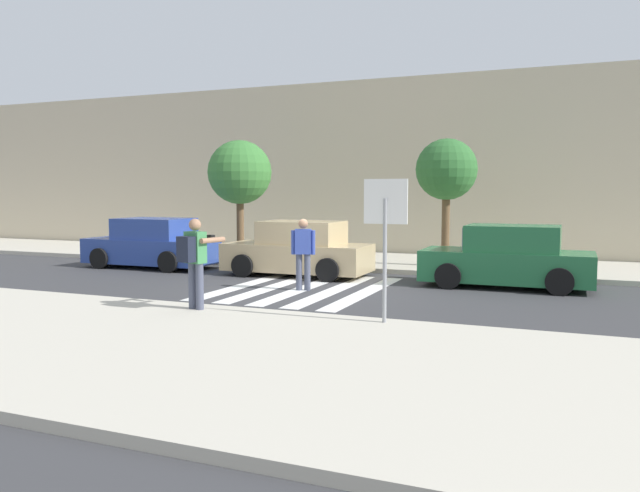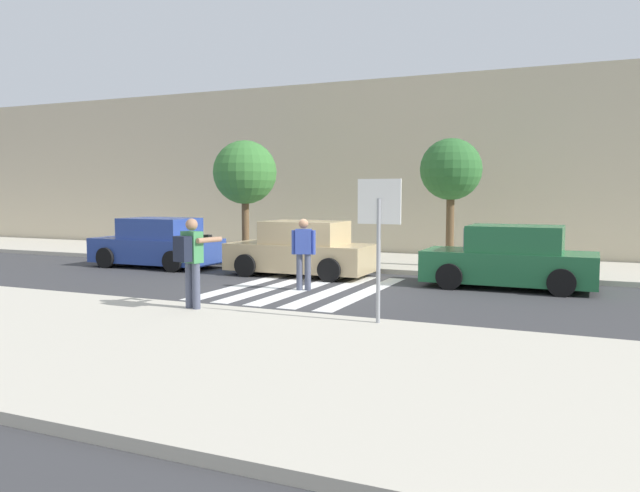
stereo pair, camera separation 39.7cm
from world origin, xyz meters
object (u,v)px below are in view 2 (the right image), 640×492
(parked_car_blue, at_px, (157,244))
(street_tree_west, at_px, (245,173))
(parked_car_green, at_px, (510,259))
(parked_car_tan, at_px, (301,250))
(pedestrian_crossing, at_px, (304,250))
(street_tree_center, at_px, (451,170))
(photographer_with_backpack, at_px, (191,255))
(stop_sign, at_px, (379,219))

(parked_car_blue, xyz_separation_m, street_tree_west, (2.04, 1.99, 2.26))
(parked_car_blue, height_order, parked_car_green, same)
(parked_car_tan, relative_size, parked_car_green, 1.00)
(pedestrian_crossing, height_order, street_tree_center, street_tree_center)
(parked_car_blue, bearing_deg, parked_car_tan, 0.00)
(photographer_with_backpack, bearing_deg, pedestrian_crossing, 80.23)
(pedestrian_crossing, xyz_separation_m, parked_car_blue, (-6.22, 2.36, -0.25))
(parked_car_blue, bearing_deg, street_tree_center, 17.56)
(photographer_with_backpack, bearing_deg, street_tree_west, 113.85)
(stop_sign, bearing_deg, street_tree_west, 132.78)
(photographer_with_backpack, height_order, street_tree_west, street_tree_west)
(pedestrian_crossing, distance_m, parked_car_green, 5.10)
(parked_car_blue, bearing_deg, stop_sign, -32.14)
(photographer_with_backpack, xyz_separation_m, parked_car_tan, (-0.55, 6.03, -0.44))
(street_tree_center, bearing_deg, stop_sign, -85.89)
(street_tree_west, height_order, street_tree_center, street_tree_west)
(parked_car_green, relative_size, street_tree_center, 1.08)
(parked_car_tan, bearing_deg, photographer_with_backpack, -84.77)
(pedestrian_crossing, height_order, parked_car_tan, pedestrian_crossing)
(parked_car_tan, bearing_deg, parked_car_green, -0.00)
(parked_car_blue, relative_size, street_tree_center, 1.08)
(stop_sign, relative_size, parked_car_blue, 0.60)
(stop_sign, height_order, pedestrian_crossing, stop_sign)
(parked_car_tan, bearing_deg, street_tree_west, 146.41)
(pedestrian_crossing, bearing_deg, street_tree_center, 64.50)
(parked_car_blue, xyz_separation_m, street_tree_center, (8.65, 2.74, 2.27))
(street_tree_west, bearing_deg, parked_car_tan, -33.59)
(street_tree_center, bearing_deg, pedestrian_crossing, -115.50)
(photographer_with_backpack, distance_m, parked_car_tan, 6.07)
(street_tree_center, bearing_deg, photographer_with_backpack, -109.26)
(stop_sign, relative_size, parked_car_tan, 0.60)
(photographer_with_backpack, xyz_separation_m, street_tree_center, (3.06, 8.77, 1.83))
(parked_car_green, bearing_deg, parked_car_blue, 180.00)
(stop_sign, height_order, street_tree_west, street_tree_west)
(street_tree_west, bearing_deg, pedestrian_crossing, -46.15)
(pedestrian_crossing, bearing_deg, parked_car_green, 27.62)
(stop_sign, height_order, street_tree_center, street_tree_center)
(stop_sign, xyz_separation_m, photographer_with_backpack, (-3.68, -0.21, -0.75))
(parked_car_tan, distance_m, street_tree_west, 4.24)
(photographer_with_backpack, bearing_deg, parked_car_blue, 132.79)
(parked_car_green, height_order, street_tree_west, street_tree_west)
(pedestrian_crossing, relative_size, street_tree_west, 0.44)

